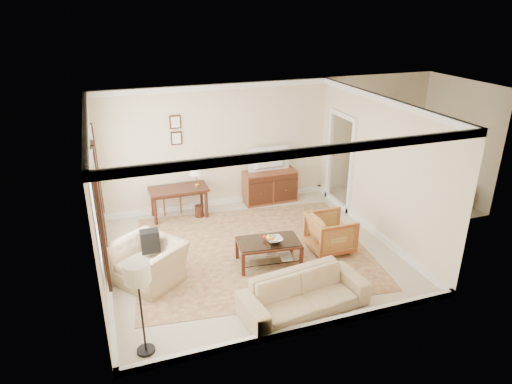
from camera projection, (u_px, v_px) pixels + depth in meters
room_shell at (251, 131)px, 8.03m from camera, size 5.51×5.01×2.91m
annex_bedroom at (409, 187)px, 11.22m from camera, size 3.00×2.70×2.90m
window_front at (99, 216)px, 6.96m from camera, size 0.12×1.56×1.80m
window_rear at (96, 180)px, 8.35m from camera, size 0.12×1.56×1.80m
doorway at (340, 163)px, 10.70m from camera, size 0.10×1.12×2.25m
rug at (252, 250)px, 9.06m from camera, size 4.87×4.31×0.01m
writing_desk at (179, 193)px, 10.25m from camera, size 1.30×0.65×0.71m
desk_chair at (170, 191)px, 10.54m from camera, size 0.54×0.54×1.05m
desk_lamp at (196, 175)px, 10.24m from camera, size 0.32×0.32×0.50m
framed_prints at (176, 130)px, 10.11m from camera, size 0.25×0.04×0.68m
sideboard at (270, 186)px, 11.15m from camera, size 1.29×0.49×0.79m
tv at (271, 152)px, 10.78m from camera, size 0.98×0.57×0.13m
coffee_table at (269, 246)px, 8.47m from camera, size 1.22×0.80×0.49m
fruit_bowl at (275, 239)px, 8.38m from camera, size 0.42×0.42×0.10m
book_a at (264, 252)px, 8.64m from camera, size 0.28×0.04×0.38m
book_b at (281, 257)px, 8.48m from camera, size 0.28×0.08×0.38m
striped_armchair at (331, 231)px, 8.93m from camera, size 0.77×0.82×0.83m
club_armchair at (148, 256)px, 7.91m from camera, size 1.27×1.35×0.99m
backpack at (150, 240)px, 7.93m from camera, size 0.35×0.39×0.40m
sofa at (304, 288)px, 7.18m from camera, size 2.12×0.86×0.80m
floor_lamp at (138, 279)px, 5.99m from camera, size 0.36×0.36×1.45m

